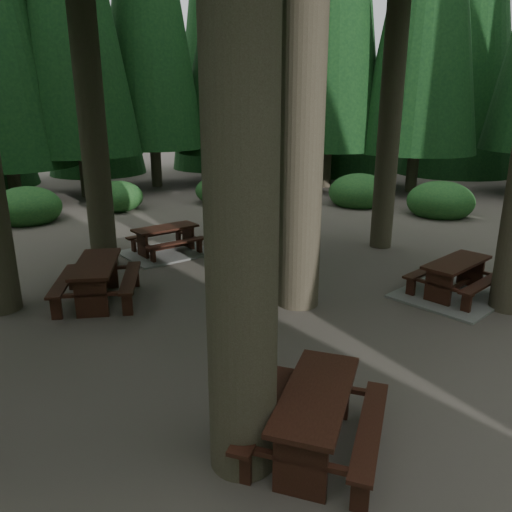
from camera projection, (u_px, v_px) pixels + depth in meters
ground at (273, 316)px, 9.71m from camera, size 80.00×80.00×0.00m
picnic_table_a at (454, 284)px, 10.63m from camera, size 2.52×2.17×0.78m
picnic_table_b at (97, 276)px, 10.24m from camera, size 2.35×2.50×0.86m
picnic_table_c at (166, 245)px, 13.58m from camera, size 2.25×1.88×0.75m
picnic_table_d at (251, 217)px, 15.25m from camera, size 2.11×1.74×0.88m
picnic_table_e at (316, 412)px, 5.82m from camera, size 2.41×2.32×0.82m
shrub_ring at (277, 279)px, 10.56m from camera, size 23.86×24.64×1.49m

